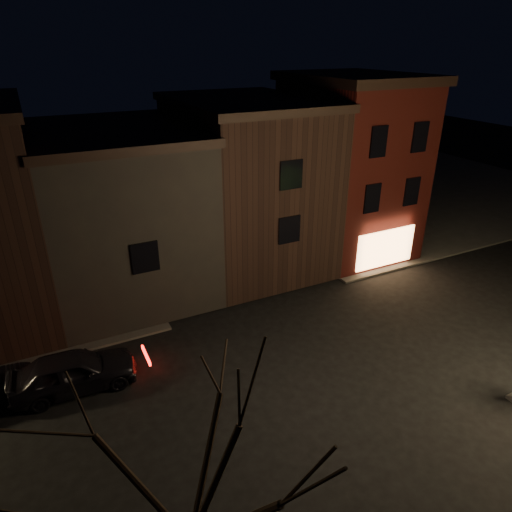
{
  "coord_description": "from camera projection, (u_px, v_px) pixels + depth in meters",
  "views": [
    {
      "loc": [
        -9.39,
        -12.73,
        12.23
      ],
      "look_at": [
        -0.87,
        4.43,
        3.2
      ],
      "focal_mm": 32.0,
      "sensor_mm": 36.0,
      "label": 1
    }
  ],
  "objects": [
    {
      "name": "parked_car_a",
      "position": [
        73.0,
        371.0,
        17.44
      ],
      "size": [
        4.75,
        2.07,
        1.59
      ],
      "primitive_type": "imported",
      "rotation": [
        0.0,
        0.0,
        1.53
      ],
      "color": "black",
      "rests_on": "ground"
    },
    {
      "name": "row_building_b",
      "position": [
        120.0,
        209.0,
        23.65
      ],
      "size": [
        7.8,
        10.3,
        8.4
      ],
      "color": "black",
      "rests_on": "ground"
    },
    {
      "name": "row_building_a",
      "position": [
        246.0,
        183.0,
        26.35
      ],
      "size": [
        7.3,
        10.3,
        9.4
      ],
      "color": "black",
      "rests_on": "ground"
    },
    {
      "name": "corner_building",
      "position": [
        349.0,
        165.0,
        27.9
      ],
      "size": [
        6.5,
        8.5,
        10.5
      ],
      "color": "#420F0B",
      "rests_on": "ground"
    },
    {
      "name": "sidewalk_far_right",
      "position": [
        379.0,
        182.0,
        43.53
      ],
      "size": [
        30.0,
        30.0,
        0.12
      ],
      "primitive_type": "cube",
      "color": "#2D2B28",
      "rests_on": "ground"
    },
    {
      "name": "ground",
      "position": [
        321.0,
        360.0,
        19.3
      ],
      "size": [
        120.0,
        120.0,
        0.0
      ],
      "primitive_type": "plane",
      "color": "black",
      "rests_on": "ground"
    },
    {
      "name": "bare_tree_left",
      "position": [
        183.0,
        464.0,
        8.1
      ],
      "size": [
        5.6,
        5.6,
        7.5
      ],
      "color": "black",
      "rests_on": "sidewalk_near_left"
    }
  ]
}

